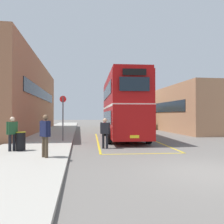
{
  "coord_description": "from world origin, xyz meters",
  "views": [
    {
      "loc": [
        -4.06,
        -6.79,
        1.85
      ],
      "look_at": [
        -1.16,
        13.32,
        2.12
      ],
      "focal_mm": 36.41,
      "sensor_mm": 36.0,
      "label": 1
    }
  ],
  "objects_px": {
    "double_decker_bus": "(123,106)",
    "single_deck_bus": "(126,117)",
    "pedestrian_waiting_far": "(45,133)",
    "litter_bin": "(21,141)",
    "bus_stop_sign": "(63,114)",
    "pedestrian_boarding": "(105,131)",
    "pedestrian_waiting_near": "(12,131)"
  },
  "relations": [
    {
      "from": "double_decker_bus",
      "to": "single_deck_bus",
      "type": "bearing_deg",
      "value": 77.15
    },
    {
      "from": "pedestrian_waiting_far",
      "to": "litter_bin",
      "type": "distance_m",
      "value": 2.51
    },
    {
      "from": "pedestrian_waiting_far",
      "to": "bus_stop_sign",
      "type": "distance_m",
      "value": 6.04
    },
    {
      "from": "double_decker_bus",
      "to": "single_deck_bus",
      "type": "xyz_separation_m",
      "value": [
        3.2,
        14.03,
        -0.87
      ]
    },
    {
      "from": "single_deck_bus",
      "to": "bus_stop_sign",
      "type": "height_order",
      "value": "bus_stop_sign"
    },
    {
      "from": "pedestrian_waiting_far",
      "to": "pedestrian_boarding",
      "type": "bearing_deg",
      "value": 47.08
    },
    {
      "from": "single_deck_bus",
      "to": "pedestrian_waiting_near",
      "type": "height_order",
      "value": "single_deck_bus"
    },
    {
      "from": "single_deck_bus",
      "to": "litter_bin",
      "type": "distance_m",
      "value": 21.96
    },
    {
      "from": "pedestrian_waiting_near",
      "to": "bus_stop_sign",
      "type": "bearing_deg",
      "value": 63.1
    },
    {
      "from": "pedestrian_waiting_far",
      "to": "bus_stop_sign",
      "type": "relative_size",
      "value": 0.58
    },
    {
      "from": "double_decker_bus",
      "to": "bus_stop_sign",
      "type": "height_order",
      "value": "double_decker_bus"
    },
    {
      "from": "pedestrian_boarding",
      "to": "single_deck_bus",
      "type": "bearing_deg",
      "value": 74.79
    },
    {
      "from": "single_deck_bus",
      "to": "litter_bin",
      "type": "bearing_deg",
      "value": -115.16
    },
    {
      "from": "single_deck_bus",
      "to": "pedestrian_boarding",
      "type": "bearing_deg",
      "value": -105.21
    },
    {
      "from": "litter_bin",
      "to": "bus_stop_sign",
      "type": "height_order",
      "value": "bus_stop_sign"
    },
    {
      "from": "pedestrian_waiting_near",
      "to": "pedestrian_waiting_far",
      "type": "relative_size",
      "value": 0.94
    },
    {
      "from": "pedestrian_boarding",
      "to": "litter_bin",
      "type": "height_order",
      "value": "pedestrian_boarding"
    },
    {
      "from": "double_decker_bus",
      "to": "pedestrian_boarding",
      "type": "bearing_deg",
      "value": -111.75
    },
    {
      "from": "double_decker_bus",
      "to": "pedestrian_waiting_far",
      "type": "xyz_separation_m",
      "value": [
        -4.7,
        -7.82,
        -1.37
      ]
    },
    {
      "from": "single_deck_bus",
      "to": "pedestrian_waiting_far",
      "type": "distance_m",
      "value": 23.23
    },
    {
      "from": "pedestrian_boarding",
      "to": "bus_stop_sign",
      "type": "relative_size",
      "value": 0.56
    },
    {
      "from": "pedestrian_waiting_far",
      "to": "single_deck_bus",
      "type": "bearing_deg",
      "value": 70.11
    },
    {
      "from": "single_deck_bus",
      "to": "pedestrian_waiting_far",
      "type": "bearing_deg",
      "value": -109.89
    },
    {
      "from": "double_decker_bus",
      "to": "pedestrian_boarding",
      "type": "distance_m",
      "value": 5.43
    },
    {
      "from": "pedestrian_waiting_near",
      "to": "pedestrian_waiting_far",
      "type": "height_order",
      "value": "pedestrian_waiting_far"
    },
    {
      "from": "single_deck_bus",
      "to": "pedestrian_boarding",
      "type": "xyz_separation_m",
      "value": [
        -5.13,
        -18.86,
        -0.67
      ]
    },
    {
      "from": "single_deck_bus",
      "to": "pedestrian_boarding",
      "type": "distance_m",
      "value": 19.56
    },
    {
      "from": "pedestrian_boarding",
      "to": "pedestrian_waiting_far",
      "type": "bearing_deg",
      "value": -132.92
    },
    {
      "from": "single_deck_bus",
      "to": "litter_bin",
      "type": "height_order",
      "value": "single_deck_bus"
    },
    {
      "from": "litter_bin",
      "to": "pedestrian_waiting_near",
      "type": "bearing_deg",
      "value": -165.24
    },
    {
      "from": "pedestrian_waiting_near",
      "to": "pedestrian_waiting_far",
      "type": "distance_m",
      "value": 2.61
    },
    {
      "from": "double_decker_bus",
      "to": "litter_bin",
      "type": "bearing_deg",
      "value": -136.43
    }
  ]
}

